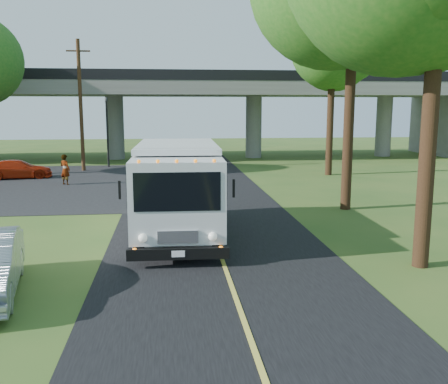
{
  "coord_description": "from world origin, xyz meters",
  "views": [
    {
      "loc": [
        -1.49,
        -11.84,
        4.43
      ],
      "look_at": [
        0.34,
        4.68,
        1.6
      ],
      "focal_mm": 40.0,
      "sensor_mm": 36.0,
      "label": 1
    }
  ],
  "objects": [
    {
      "name": "traffic_signal",
      "position": [
        -6.0,
        26.0,
        3.2
      ],
      "size": [
        0.18,
        0.22,
        5.2
      ],
      "color": "black",
      "rests_on": "ground"
    },
    {
      "name": "tree_right_far",
      "position": [
        9.21,
        19.84,
        8.3
      ],
      "size": [
        5.77,
        5.67,
        10.99
      ],
      "color": "#382314",
      "rests_on": "ground"
    },
    {
      "name": "lane_line",
      "position": [
        0.0,
        10.0,
        0.03
      ],
      "size": [
        0.12,
        90.0,
        0.01
      ],
      "primitive_type": "cube",
      "color": "gold",
      "rests_on": "road"
    },
    {
      "name": "parking_lot",
      "position": [
        -11.0,
        18.0,
        0.01
      ],
      "size": [
        16.0,
        18.0,
        0.01
      ],
      "primitive_type": "cube",
      "color": "black",
      "rests_on": "ground"
    },
    {
      "name": "overpass",
      "position": [
        0.0,
        32.0,
        4.56
      ],
      "size": [
        54.0,
        10.0,
        7.3
      ],
      "color": "slate",
      "rests_on": "ground"
    },
    {
      "name": "red_sedan",
      "position": [
        -10.92,
        20.5,
        0.59
      ],
      "size": [
        4.28,
        2.37,
        1.17
      ],
      "primitive_type": "imported",
      "rotation": [
        0.0,
        0.0,
        1.76
      ],
      "color": "#B0240A",
      "rests_on": "ground"
    },
    {
      "name": "ground",
      "position": [
        0.0,
        0.0,
        0.0
      ],
      "size": [
        120.0,
        120.0,
        0.0
      ],
      "primitive_type": "plane",
      "color": "#2F501C",
      "rests_on": "ground"
    },
    {
      "name": "road",
      "position": [
        0.0,
        10.0,
        0.01
      ],
      "size": [
        7.0,
        90.0,
        0.02
      ],
      "primitive_type": "cube",
      "color": "black",
      "rests_on": "ground"
    },
    {
      "name": "pedestrian",
      "position": [
        -7.46,
        17.49,
        0.88
      ],
      "size": [
        0.77,
        0.71,
        1.77
      ],
      "primitive_type": "imported",
      "rotation": [
        0.0,
        0.0,
        2.56
      ],
      "color": "gray",
      "rests_on": "ground"
    },
    {
      "name": "utility_pole",
      "position": [
        -7.5,
        24.0,
        4.59
      ],
      "size": [
        1.6,
        0.26,
        9.0
      ],
      "color": "#472D19",
      "rests_on": "ground"
    },
    {
      "name": "step_van",
      "position": [
        -1.21,
        5.22,
        1.72
      ],
      "size": [
        2.93,
        7.61,
        3.17
      ],
      "rotation": [
        0.0,
        0.0,
        -0.02
      ],
      "color": "silver",
      "rests_on": "ground"
    }
  ]
}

